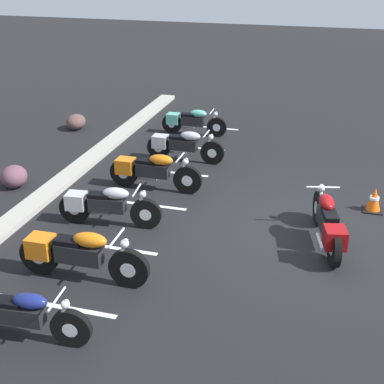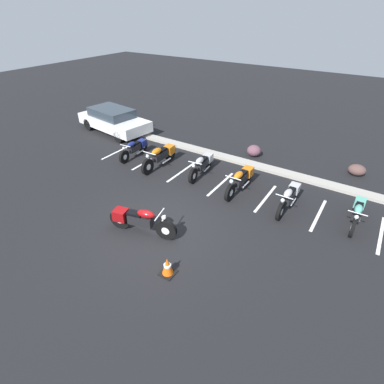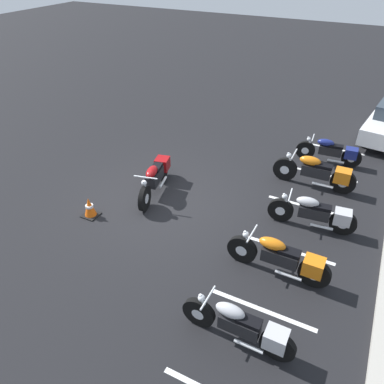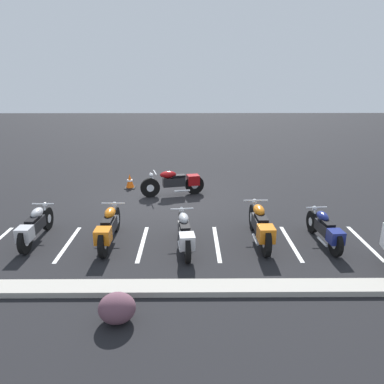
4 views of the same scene
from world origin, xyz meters
name	(u,v)px [view 1 (image 1 of 4)]	position (x,y,z in m)	size (l,w,h in m)	color
ground	(306,233)	(0.00, 0.00, 0.00)	(60.00, 60.00, 0.00)	black
motorcycle_maroon_featured	(328,223)	(-0.38, -0.39, 0.48)	(2.24, 0.85, 0.89)	black
parked_bike_0	(17,314)	(-4.25, 3.70, 0.42)	(0.56, 2.00, 0.79)	black
parked_bike_1	(76,254)	(-2.64, 3.59, 0.49)	(0.65, 2.32, 0.91)	black
parked_bike_2	(104,205)	(-0.73, 3.94, 0.44)	(0.62, 2.11, 0.83)	black
parked_bike_3	(150,170)	(1.17, 3.65, 0.46)	(0.62, 2.21, 0.87)	black
parked_bike_4	(181,145)	(3.08, 3.49, 0.44)	(0.58, 2.09, 0.82)	black
parked_bike_5	(191,121)	(5.20, 3.83, 0.41)	(0.55, 1.97, 0.77)	black
concrete_curb	(43,196)	(0.00, 5.78, 0.06)	(18.00, 0.50, 0.12)	#A8A399
landscape_rock_0	(76,122)	(4.74, 7.36, 0.23)	(0.69, 0.57, 0.46)	brown
landscape_rock_1	(14,177)	(0.40, 6.74, 0.27)	(0.59, 0.65, 0.53)	brown
traffic_cone	(374,200)	(1.39, -1.29, 0.25)	(0.40, 0.40, 0.54)	black
stall_line_1	(55,306)	(-3.44, 3.60, 0.00)	(0.10, 2.10, 0.00)	white
stall_line_2	(105,246)	(-1.55, 3.60, 0.00)	(0.10, 2.10, 0.00)	white
stall_line_3	(140,204)	(0.34, 3.60, 0.00)	(0.10, 2.10, 0.00)	white
stall_line_4	(167,172)	(2.24, 3.60, 0.00)	(0.10, 2.10, 0.00)	white
stall_line_5	(188,147)	(4.13, 3.60, 0.00)	(0.10, 2.10, 0.00)	white
stall_line_6	(205,127)	(6.02, 3.60, 0.00)	(0.10, 2.10, 0.00)	white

